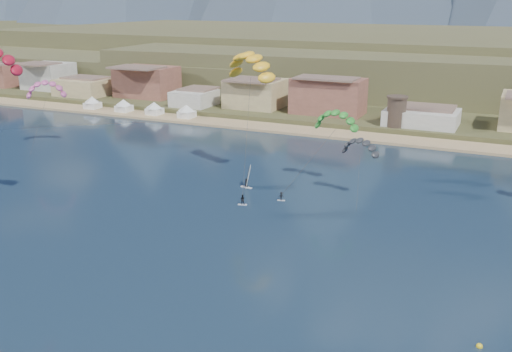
% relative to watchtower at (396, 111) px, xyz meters
% --- Properties ---
extents(ground, '(2400.00, 2400.00, 0.00)m').
position_rel_watchtower_xyz_m(ground, '(-5.00, -114.00, -6.37)').
color(ground, black).
rests_on(ground, ground).
extents(beach, '(2200.00, 12.00, 0.90)m').
position_rel_watchtower_xyz_m(beach, '(-5.00, -8.00, -6.12)').
color(beach, tan).
rests_on(beach, ground).
extents(land, '(2200.00, 900.00, 4.00)m').
position_rel_watchtower_xyz_m(land, '(-5.00, 446.00, -6.37)').
color(land, brown).
rests_on(land, ground).
extents(foothills, '(940.00, 210.00, 18.00)m').
position_rel_watchtower_xyz_m(foothills, '(17.39, 118.47, 2.71)').
color(foothills, brown).
rests_on(foothills, ground).
extents(town, '(400.00, 24.00, 12.00)m').
position_rel_watchtower_xyz_m(town, '(-45.00, 8.00, 1.63)').
color(town, beige).
rests_on(town, ground).
extents(watchtower, '(5.82, 5.82, 8.60)m').
position_rel_watchtower_xyz_m(watchtower, '(0.00, 0.00, 0.00)').
color(watchtower, '#47382D').
rests_on(watchtower, ground).
extents(beach_tents, '(43.40, 6.40, 5.00)m').
position_rel_watchtower_xyz_m(beach_tents, '(-81.25, -8.00, -2.66)').
color(beach_tents, white).
rests_on(beach_tents, ground).
extents(kitesurfer_yellow, '(13.83, 22.01, 29.41)m').
position_rel_watchtower_xyz_m(kitesurfer_yellow, '(-19.16, -53.92, 17.78)').
color(kitesurfer_yellow, silver).
rests_on(kitesurfer_yellow, ground).
extents(kitesurfer_green, '(11.66, 15.00, 18.86)m').
position_rel_watchtower_xyz_m(kitesurfer_green, '(-1.56, -52.43, 7.69)').
color(kitesurfer_green, silver).
rests_on(kitesurfer_green, ground).
extents(distant_kite_pink, '(10.17, 9.11, 18.85)m').
position_rel_watchtower_xyz_m(distant_kite_pink, '(-75.69, -52.49, 9.25)').
color(distant_kite_pink, '#262626').
rests_on(distant_kite_pink, ground).
extents(distant_kite_dark, '(7.97, 6.13, 13.70)m').
position_rel_watchtower_xyz_m(distant_kite_dark, '(4.85, -57.31, 4.19)').
color(distant_kite_dark, '#262626').
rests_on(distant_kite_dark, ground).
extents(windsurfer, '(2.59, 2.84, 4.45)m').
position_rel_watchtower_xyz_m(windsurfer, '(-16.85, -60.63, -4.96)').
color(windsurfer, silver).
rests_on(windsurfer, ground).
extents(buoy, '(0.70, 0.70, 0.70)m').
position_rel_watchtower_xyz_m(buoy, '(29.85, -99.54, -6.25)').
color(buoy, yellow).
rests_on(buoy, ground).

